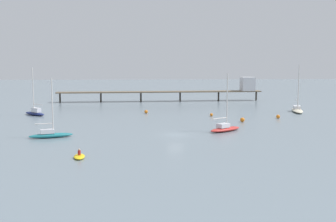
{
  "coord_description": "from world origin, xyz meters",
  "views": [
    {
      "loc": [
        -5.06,
        -63.98,
        11.65
      ],
      "look_at": [
        0.0,
        19.24,
        1.5
      ],
      "focal_mm": 43.8,
      "sensor_mm": 36.0,
      "label": 1
    }
  ],
  "objects_px": {
    "pier": "(201,88)",
    "sailboat_navy": "(35,112)",
    "mooring_buoy_mid": "(146,112)",
    "dinghy_yellow": "(79,156)",
    "mooring_buoy_outer": "(211,115)",
    "mooring_buoy_far": "(242,120)",
    "sailboat_red": "(225,128)",
    "sailboat_cream": "(297,109)",
    "mooring_buoy_near": "(278,117)",
    "sailboat_teal": "(50,134)"
  },
  "relations": [
    {
      "from": "pier",
      "to": "sailboat_teal",
      "type": "distance_m",
      "value": 64.78
    },
    {
      "from": "sailboat_red",
      "to": "mooring_buoy_outer",
      "type": "height_order",
      "value": "sailboat_red"
    },
    {
      "from": "sailboat_red",
      "to": "mooring_buoy_far",
      "type": "distance_m",
      "value": 11.63
    },
    {
      "from": "dinghy_yellow",
      "to": "mooring_buoy_outer",
      "type": "xyz_separation_m",
      "value": [
        22.29,
        36.68,
        0.12
      ]
    },
    {
      "from": "sailboat_navy",
      "to": "mooring_buoy_mid",
      "type": "bearing_deg",
      "value": 4.53
    },
    {
      "from": "sailboat_navy",
      "to": "mooring_buoy_near",
      "type": "distance_m",
      "value": 51.6
    },
    {
      "from": "mooring_buoy_near",
      "to": "sailboat_red",
      "type": "bearing_deg",
      "value": -133.56
    },
    {
      "from": "sailboat_teal",
      "to": "dinghy_yellow",
      "type": "xyz_separation_m",
      "value": [
        6.44,
        -13.63,
        -0.44
      ]
    },
    {
      "from": "sailboat_navy",
      "to": "mooring_buoy_near",
      "type": "xyz_separation_m",
      "value": [
        50.98,
        -7.97,
        -0.37
      ]
    },
    {
      "from": "sailboat_teal",
      "to": "sailboat_red",
      "type": "height_order",
      "value": "sailboat_red"
    },
    {
      "from": "mooring_buoy_outer",
      "to": "sailboat_teal",
      "type": "bearing_deg",
      "value": -141.27
    },
    {
      "from": "pier",
      "to": "mooring_buoy_mid",
      "type": "xyz_separation_m",
      "value": [
        -16.28,
        -28.11,
        -3.34
      ]
    },
    {
      "from": "sailboat_cream",
      "to": "dinghy_yellow",
      "type": "distance_m",
      "value": 61.08
    },
    {
      "from": "dinghy_yellow",
      "to": "mooring_buoy_mid",
      "type": "bearing_deg",
      "value": 78.75
    },
    {
      "from": "mooring_buoy_outer",
      "to": "pier",
      "type": "bearing_deg",
      "value": 85.94
    },
    {
      "from": "pier",
      "to": "sailboat_cream",
      "type": "xyz_separation_m",
      "value": [
        18.72,
        -27.39,
        -3.1
      ]
    },
    {
      "from": "dinghy_yellow",
      "to": "mooring_buoy_mid",
      "type": "height_order",
      "value": "dinghy_yellow"
    },
    {
      "from": "pier",
      "to": "sailboat_navy",
      "type": "xyz_separation_m",
      "value": [
        -40.31,
        -30.01,
        -2.97
      ]
    },
    {
      "from": "mooring_buoy_far",
      "to": "sailboat_red",
      "type": "bearing_deg",
      "value": -118.01
    },
    {
      "from": "sailboat_teal",
      "to": "mooring_buoy_far",
      "type": "relative_size",
      "value": 10.46
    },
    {
      "from": "pier",
      "to": "sailboat_navy",
      "type": "distance_m",
      "value": 50.34
    },
    {
      "from": "mooring_buoy_mid",
      "to": "mooring_buoy_far",
      "type": "xyz_separation_m",
      "value": [
        18.45,
        -14.29,
        0.05
      ]
    },
    {
      "from": "dinghy_yellow",
      "to": "sailboat_navy",
      "type": "bearing_deg",
      "value": 111.17
    },
    {
      "from": "sailboat_cream",
      "to": "sailboat_navy",
      "type": "relative_size",
      "value": 1.05
    },
    {
      "from": "mooring_buoy_near",
      "to": "pier",
      "type": "bearing_deg",
      "value": 105.69
    },
    {
      "from": "dinghy_yellow",
      "to": "mooring_buoy_outer",
      "type": "bearing_deg",
      "value": 58.71
    },
    {
      "from": "mooring_buoy_mid",
      "to": "mooring_buoy_far",
      "type": "relative_size",
      "value": 0.89
    },
    {
      "from": "sailboat_cream",
      "to": "mooring_buoy_far",
      "type": "distance_m",
      "value": 22.34
    },
    {
      "from": "sailboat_red",
      "to": "sailboat_navy",
      "type": "xyz_separation_m",
      "value": [
        -37.01,
        22.66,
        0.13
      ]
    },
    {
      "from": "sailboat_cream",
      "to": "mooring_buoy_mid",
      "type": "distance_m",
      "value": 35.0
    },
    {
      "from": "sailboat_teal",
      "to": "sailboat_navy",
      "type": "xyz_separation_m",
      "value": [
        -9.18,
        26.72,
        0.12
      ]
    },
    {
      "from": "dinghy_yellow",
      "to": "mooring_buoy_mid",
      "type": "xyz_separation_m",
      "value": [
        8.41,
        42.25,
        0.18
      ]
    },
    {
      "from": "mooring_buoy_outer",
      "to": "mooring_buoy_far",
      "type": "bearing_deg",
      "value": -62.38
    },
    {
      "from": "dinghy_yellow",
      "to": "mooring_buoy_outer",
      "type": "relative_size",
      "value": 4.75
    },
    {
      "from": "pier",
      "to": "mooring_buoy_near",
      "type": "relative_size",
      "value": 75.26
    },
    {
      "from": "sailboat_teal",
      "to": "dinghy_yellow",
      "type": "height_order",
      "value": "sailboat_teal"
    },
    {
      "from": "sailboat_navy",
      "to": "mooring_buoy_mid",
      "type": "xyz_separation_m",
      "value": [
        24.03,
        1.91,
        -0.37
      ]
    },
    {
      "from": "sailboat_cream",
      "to": "sailboat_red",
      "type": "relative_size",
      "value": 1.13
    },
    {
      "from": "mooring_buoy_outer",
      "to": "dinghy_yellow",
      "type": "bearing_deg",
      "value": -121.29
    },
    {
      "from": "dinghy_yellow",
      "to": "mooring_buoy_far",
      "type": "relative_size",
      "value": 3.51
    },
    {
      "from": "sailboat_teal",
      "to": "mooring_buoy_near",
      "type": "relative_size",
      "value": 11.52
    },
    {
      "from": "mooring_buoy_outer",
      "to": "mooring_buoy_near",
      "type": "distance_m",
      "value": 13.75
    },
    {
      "from": "dinghy_yellow",
      "to": "mooring_buoy_near",
      "type": "relative_size",
      "value": 3.87
    },
    {
      "from": "mooring_buoy_outer",
      "to": "sailboat_red",
      "type": "bearing_deg",
      "value": -92.72
    },
    {
      "from": "sailboat_teal",
      "to": "dinghy_yellow",
      "type": "distance_m",
      "value": 15.08
    },
    {
      "from": "pier",
      "to": "mooring_buoy_far",
      "type": "distance_m",
      "value": 42.58
    },
    {
      "from": "mooring_buoy_mid",
      "to": "mooring_buoy_outer",
      "type": "bearing_deg",
      "value": -21.87
    },
    {
      "from": "sailboat_cream",
      "to": "mooring_buoy_mid",
      "type": "height_order",
      "value": "sailboat_cream"
    },
    {
      "from": "sailboat_teal",
      "to": "mooring_buoy_near",
      "type": "distance_m",
      "value": 45.81
    },
    {
      "from": "mooring_buoy_far",
      "to": "mooring_buoy_near",
      "type": "xyz_separation_m",
      "value": [
        8.5,
        4.41,
        -0.04
      ]
    }
  ]
}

